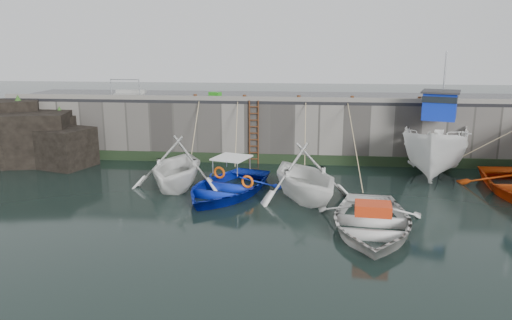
# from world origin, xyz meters

# --- Properties ---
(ground) EXTENTS (120.00, 120.00, 0.00)m
(ground) POSITION_xyz_m (0.00, 0.00, 0.00)
(ground) COLOR black
(ground) RESTS_ON ground
(quay_back) EXTENTS (30.00, 5.00, 3.00)m
(quay_back) POSITION_xyz_m (0.00, 12.50, 1.50)
(quay_back) COLOR slate
(quay_back) RESTS_ON ground
(road_back) EXTENTS (30.00, 5.00, 0.16)m
(road_back) POSITION_xyz_m (0.00, 12.50, 3.08)
(road_back) COLOR black
(road_back) RESTS_ON quay_back
(kerb_back) EXTENTS (30.00, 0.30, 0.20)m
(kerb_back) POSITION_xyz_m (0.00, 10.15, 3.26)
(kerb_back) COLOR slate
(kerb_back) RESTS_ON road_back
(algae_back) EXTENTS (30.00, 0.08, 0.50)m
(algae_back) POSITION_xyz_m (0.00, 9.96, 0.25)
(algae_back) COLOR black
(algae_back) RESTS_ON ground
(rock_outcrop) EXTENTS (5.85, 4.24, 3.41)m
(rock_outcrop) POSITION_xyz_m (-12.92, 9.11, 1.26)
(rock_outcrop) COLOR black
(rock_outcrop) RESTS_ON ground
(ladder) EXTENTS (0.51, 0.08, 3.20)m
(ladder) POSITION_xyz_m (-2.00, 9.91, 1.59)
(ladder) COLOR #3F1E0F
(ladder) RESTS_ON ground
(boat_near_white) EXTENTS (4.14, 4.76, 2.45)m
(boat_near_white) POSITION_xyz_m (-4.82, 5.55, 0.00)
(boat_near_white) COLOR white
(boat_near_white) RESTS_ON ground
(boat_near_white_rope) EXTENTS (0.04, 3.25, 3.10)m
(boat_near_white_rope) POSITION_xyz_m (-4.82, 9.02, 0.00)
(boat_near_white_rope) COLOR tan
(boat_near_white_rope) RESTS_ON ground
(boat_near_blue) EXTENTS (5.35, 6.34, 1.12)m
(boat_near_blue) POSITION_xyz_m (-2.57, 4.71, 0.00)
(boat_near_blue) COLOR #0C25B6
(boat_near_blue) RESTS_ON ground
(boat_near_blue_rope) EXTENTS (0.04, 3.82, 3.10)m
(boat_near_blue_rope) POSITION_xyz_m (-2.57, 8.60, 0.00)
(boat_near_blue_rope) COLOR tan
(boat_near_blue_rope) RESTS_ON ground
(boat_near_blacktrim) EXTENTS (5.67, 5.98, 2.48)m
(boat_near_blacktrim) POSITION_xyz_m (0.57, 4.44, 0.00)
(boat_near_blacktrim) COLOR white
(boat_near_blacktrim) RESTS_ON ground
(boat_near_blacktrim_rope) EXTENTS (0.04, 4.02, 3.10)m
(boat_near_blacktrim_rope) POSITION_xyz_m (0.57, 8.47, 0.00)
(boat_near_blacktrim_rope) COLOR tan
(boat_near_blacktrim_rope) RESTS_ON ground
(boat_near_navy) EXTENTS (4.35, 5.77, 1.13)m
(boat_near_navy) POSITION_xyz_m (2.77, 1.23, 0.00)
(boat_near_navy) COLOR silver
(boat_near_navy) RESTS_ON ground
(boat_near_navy_rope) EXTENTS (0.04, 6.79, 3.10)m
(boat_near_navy_rope) POSITION_xyz_m (2.77, 6.86, 0.00)
(boat_near_navy_rope) COLOR tan
(boat_near_navy_rope) RESTS_ON ground
(boat_far_white) EXTENTS (5.04, 8.13, 5.94)m
(boat_far_white) POSITION_xyz_m (6.74, 9.21, 1.23)
(boat_far_white) COLOR white
(boat_far_white) RESTS_ON ground
(fish_crate) EXTENTS (0.70, 0.58, 0.30)m
(fish_crate) POSITION_xyz_m (-4.17, 11.26, 3.31)
(fish_crate) COLOR #268B19
(fish_crate) RESTS_ON road_back
(railing) EXTENTS (1.60, 1.05, 1.00)m
(railing) POSITION_xyz_m (-8.75, 11.25, 3.36)
(railing) COLOR #A5A8AD
(railing) RESTS_ON road_back
(bollard_a) EXTENTS (0.18, 0.18, 0.28)m
(bollard_a) POSITION_xyz_m (-5.00, 10.25, 3.30)
(bollard_a) COLOR #3F1E0F
(bollard_a) RESTS_ON road_back
(bollard_b) EXTENTS (0.18, 0.18, 0.28)m
(bollard_b) POSITION_xyz_m (-2.50, 10.25, 3.30)
(bollard_b) COLOR #3F1E0F
(bollard_b) RESTS_ON road_back
(bollard_c) EXTENTS (0.18, 0.18, 0.28)m
(bollard_c) POSITION_xyz_m (0.20, 10.25, 3.30)
(bollard_c) COLOR #3F1E0F
(bollard_c) RESTS_ON road_back
(bollard_d) EXTENTS (0.18, 0.18, 0.28)m
(bollard_d) POSITION_xyz_m (2.80, 10.25, 3.30)
(bollard_d) COLOR #3F1E0F
(bollard_d) RESTS_ON road_back
(bollard_e) EXTENTS (0.18, 0.18, 0.28)m
(bollard_e) POSITION_xyz_m (6.00, 10.25, 3.30)
(bollard_e) COLOR #3F1E0F
(bollard_e) RESTS_ON road_back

